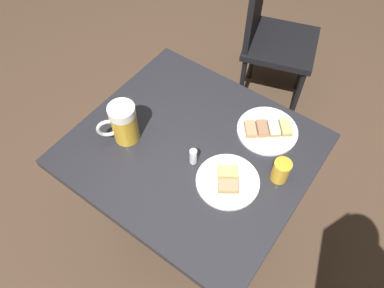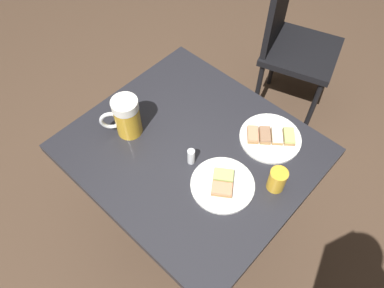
# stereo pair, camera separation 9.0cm
# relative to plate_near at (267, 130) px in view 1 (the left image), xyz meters

# --- Properties ---
(ground_plane) EXTENTS (6.00, 6.00, 0.00)m
(ground_plane) POSITION_rel_plate_near_xyz_m (0.22, -0.18, -0.71)
(ground_plane) COLOR #4C3828
(cafe_table) EXTENTS (0.74, 0.82, 0.70)m
(cafe_table) POSITION_rel_plate_near_xyz_m (0.22, -0.18, -0.15)
(cafe_table) COLOR black
(cafe_table) RESTS_ON ground_plane
(plate_near) EXTENTS (0.22, 0.22, 0.03)m
(plate_near) POSITION_rel_plate_near_xyz_m (0.00, 0.00, 0.00)
(plate_near) COLOR white
(plate_near) RESTS_ON cafe_table
(plate_far) EXTENTS (0.21, 0.21, 0.03)m
(plate_far) POSITION_rel_plate_near_xyz_m (0.27, -0.00, -0.00)
(plate_far) COLOR white
(plate_far) RESTS_ON cafe_table
(beer_mug) EXTENTS (0.13, 0.12, 0.16)m
(beer_mug) POSITION_rel_plate_near_xyz_m (0.32, -0.40, 0.07)
(beer_mug) COLOR gold
(beer_mug) RESTS_ON cafe_table
(beer_glass_small) EXTENTS (0.06, 0.06, 0.09)m
(beer_glass_small) POSITION_rel_plate_near_xyz_m (0.15, 0.13, 0.03)
(beer_glass_small) COLOR gold
(beer_glass_small) RESTS_ON cafe_table
(salt_shaker) EXTENTS (0.03, 0.03, 0.06)m
(salt_shaker) POSITION_rel_plate_near_xyz_m (0.27, -0.14, 0.02)
(salt_shaker) COLOR silver
(salt_shaker) RESTS_ON cafe_table
(cafe_chair) EXTENTS (0.48, 0.48, 0.88)m
(cafe_chair) POSITION_rel_plate_near_xyz_m (-0.76, -0.36, -0.20)
(cafe_chair) COLOR black
(cafe_chair) RESTS_ON ground_plane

